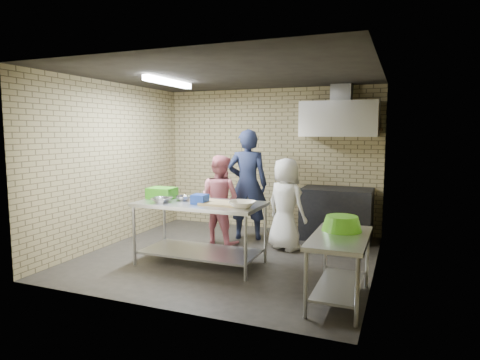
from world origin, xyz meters
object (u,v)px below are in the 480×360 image
side_counter (339,269)px  stove (337,214)px  green_basin (342,223)px  bottle_red (344,123)px  prep_table (200,233)px  bottle_green (368,124)px  woman_pink (220,199)px  man_navy (247,185)px  woman_white (286,204)px  green_crate (162,193)px  blue_tub (200,199)px

side_counter → stove: stove is taller
green_basin → bottle_red: bottle_red is taller
prep_table → side_counter: (2.04, -0.62, -0.07)m
green_basin → bottle_green: size_ratio=3.07×
green_basin → woman_pink: size_ratio=0.31×
man_navy → woman_white: size_ratio=1.31×
side_counter → bottle_red: 3.44m
prep_table → bottle_green: 3.50m
stove → bottle_red: size_ratio=6.67×
green_crate → blue_tub: 0.78m
blue_tub → woman_pink: bearing=101.8°
stove → green_basin: (0.43, -2.50, 0.38)m
side_counter → stove: 2.79m
bottle_red → man_navy: bearing=-152.6°
prep_table → stove: 2.66m
man_navy → woman_pink: (-0.32, -0.46, -0.22)m
side_counter → man_navy: bearing=131.1°
green_basin → man_navy: size_ratio=0.24×
blue_tub → woman_white: 1.56m
side_counter → stove: bearing=99.3°
prep_table → man_navy: size_ratio=0.93×
woman_white → bottle_green: bearing=-106.8°
bottle_red → woman_pink: size_ratio=0.12×
stove → bottle_green: size_ratio=8.00×
green_crate → bottle_red: 3.41m
side_counter → woman_pink: (-2.24, 1.74, 0.37)m
green_basin → woman_white: size_ratio=0.31×
stove → man_navy: bearing=-159.6°
bottle_red → man_navy: bottle_red is taller
bottle_green → woman_white: 2.08m
prep_table → bottle_red: (1.64, 2.37, 1.58)m
stove → green_crate: (-2.29, -2.01, 0.52)m
green_basin → woman_white: (-1.09, 1.54, -0.10)m
blue_tub → man_navy: 1.69m
green_crate → bottle_red: (2.34, 2.25, 1.06)m
side_counter → woman_white: 2.14m
man_navy → green_basin: bearing=117.7°
bottle_green → side_counter: bearing=-90.0°
side_counter → bottle_green: bearing=90.0°
side_counter → woman_white: bearing=121.8°
stove → green_crate: size_ratio=3.03×
green_basin → prep_table: bearing=169.6°
green_crate → woman_pink: (0.49, 1.00, -0.22)m
green_crate → green_basin: size_ratio=0.86×
bottle_green → woman_pink: size_ratio=0.10×
prep_table → green_crate: green_crate is taller
stove → green_basin: green_basin is taller
stove → woman_pink: 2.08m
green_crate → stove: bearing=41.3°
stove → bottle_green: 1.65m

